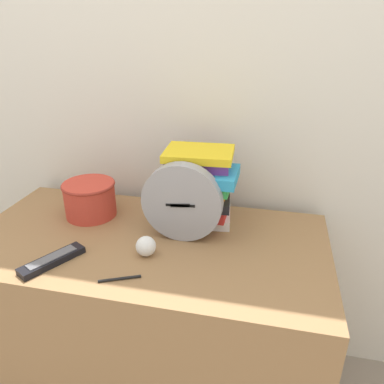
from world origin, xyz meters
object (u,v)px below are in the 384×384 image
Objects in this scene: desk_clock at (182,203)px; pen at (119,279)px; tv_remote at (52,260)px; book_stack at (201,186)px; basket at (90,198)px; crumpled_paper_ball at (146,246)px.

pen is at bearing -115.06° from desk_clock.
desk_clock is at bearing 33.19° from tv_remote.
basket is at bearing -175.24° from book_stack.
pen is (0.23, -0.03, -0.01)m from tv_remote.
book_stack reaches higher than crumpled_paper_ball.
pen is at bearing -53.63° from basket.
book_stack reaches higher than basket.
book_stack reaches higher than tv_remote.
book_stack is at bearing 4.76° from basket.
desk_clock is 2.35× the size of pen.
desk_clock is 1.33× the size of tv_remote.
desk_clock is at bearing -13.09° from basket.
desk_clock is 4.21× the size of crumpled_paper_ball.
crumpled_paper_ball is 0.14m from pen.
tv_remote is 0.23m from pen.
desk_clock is at bearing 55.02° from crumpled_paper_ball.
desk_clock reaches higher than pen.
tv_remote is at bearing -85.00° from basket.
desk_clock is 0.18m from crumpled_paper_ball.
crumpled_paper_ball is at bearing 75.48° from pen.
pen is at bearing -7.73° from tv_remote.
crumpled_paper_ball is (-0.09, -0.12, -0.10)m from desk_clock.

